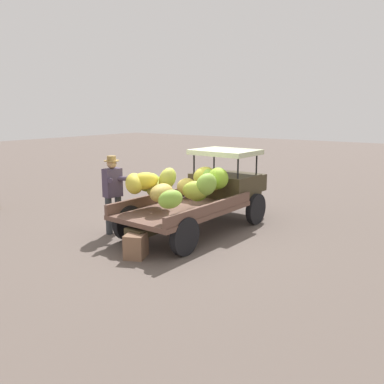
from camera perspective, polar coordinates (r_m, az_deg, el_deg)
ground_plane at (r=9.43m, az=-1.55°, el=-5.70°), size 60.00×60.00×0.00m
truck at (r=9.53m, az=1.56°, el=0.29°), size 4.53×1.95×1.82m
farmer at (r=9.31m, az=-11.13°, el=0.33°), size 0.52×0.49×1.79m
wooden_crate at (r=7.89m, az=-7.93°, el=-7.51°), size 0.57×0.52×0.47m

